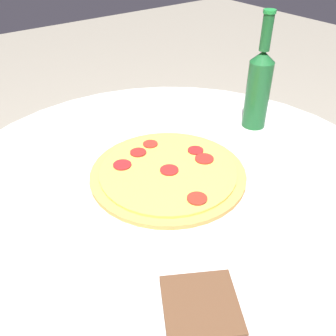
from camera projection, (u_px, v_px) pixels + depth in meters
name	position (u px, v px, depth m)	size (l,w,h in m)	color
table	(173.00, 232.00, 0.91)	(1.04, 1.04, 0.69)	silver
pizza	(168.00, 172.00, 0.83)	(0.35, 0.35, 0.02)	#C68E47
beer_bottle	(259.00, 86.00, 0.96)	(0.06, 0.06, 0.30)	#195628
pizza_paddle	(206.00, 330.00, 0.53)	(0.26, 0.19, 0.02)	brown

